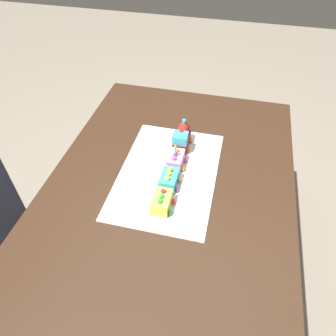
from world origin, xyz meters
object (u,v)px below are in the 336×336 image
cake_car_flatbed_bubblegum (176,160)px  cake_car_gondola_turquoise (170,180)px  birthday_candle (176,149)px  cake_car_caboose_lemon (163,202)px  dining_table (170,198)px  cake_locomotive (183,138)px

cake_car_flatbed_bubblegum → cake_car_gondola_turquoise: bearing=0.0°
cake_car_flatbed_bubblegum → birthday_candle: 0.07m
cake_car_flatbed_bubblegum → cake_car_caboose_lemon: bearing=0.0°
dining_table → cake_car_gondola_turquoise: (0.02, 0.00, 0.14)m
dining_table → cake_car_caboose_lemon: (0.14, 0.00, 0.14)m
birthday_candle → cake_car_flatbed_bubblegum: bearing=180.0°
cake_car_caboose_lemon → birthday_candle: size_ratio=2.06×
dining_table → cake_car_caboose_lemon: bearing=1.9°
cake_locomotive → cake_car_gondola_turquoise: (0.25, 0.00, -0.02)m
dining_table → birthday_candle: birthday_candle is taller
cake_car_flatbed_bubblegum → cake_car_caboose_lemon: size_ratio=1.00×
cake_car_gondola_turquoise → cake_car_caboose_lemon: bearing=0.0°
dining_table → cake_car_gondola_turquoise: bearing=11.2°
dining_table → cake_locomotive: bearing=178.8°
cake_car_flatbed_bubblegum → cake_car_gondola_turquoise: same height
dining_table → cake_car_caboose_lemon: 0.20m
cake_car_caboose_lemon → dining_table: bearing=-178.1°
cake_car_flatbed_bubblegum → birthday_candle: birthday_candle is taller
cake_car_gondola_turquoise → cake_car_caboose_lemon: same height
cake_locomotive → birthday_candle: 0.14m
dining_table → birthday_candle: size_ratio=28.91×
cake_locomotive → cake_car_gondola_turquoise: cake_locomotive is taller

